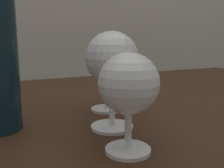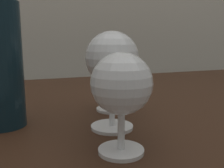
{
  "view_description": "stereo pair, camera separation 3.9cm",
  "coord_description": "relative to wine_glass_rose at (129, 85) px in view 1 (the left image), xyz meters",
  "views": [
    {
      "loc": [
        -0.25,
        -0.52,
        0.84
      ],
      "look_at": [
        -0.08,
        -0.18,
        0.78
      ],
      "focal_mm": 40.29,
      "sensor_mm": 36.0,
      "label": 1
    },
    {
      "loc": [
        -0.21,
        -0.54,
        0.84
      ],
      "look_at": [
        -0.08,
        -0.18,
        0.78
      ],
      "focal_mm": 40.29,
      "sensor_mm": 36.0,
      "label": 2
    }
  ],
  "objects": [
    {
      "name": "wine_glass_amber",
      "position": [
        0.06,
        0.18,
        0.01
      ],
      "size": [
        0.08,
        0.08,
        0.14
      ],
      "color": "white",
      "rests_on": "dining_table"
    },
    {
      "name": "wine_glass_merlot",
      "position": [
        0.02,
        0.09,
        0.02
      ],
      "size": [
        0.08,
        0.08,
        0.15
      ],
      "color": "white",
      "rests_on": "dining_table"
    },
    {
      "name": "dining_table",
      "position": [
        0.1,
        0.26,
        -0.17
      ],
      "size": [
        1.56,
        0.76,
        0.7
      ],
      "color": "#382114",
      "rests_on": "ground_plane"
    },
    {
      "name": "wine_glass_rose",
      "position": [
        0.0,
        0.0,
        0.0
      ],
      "size": [
        0.08,
        0.08,
        0.13
      ],
      "color": "white",
      "rests_on": "dining_table"
    }
  ]
}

